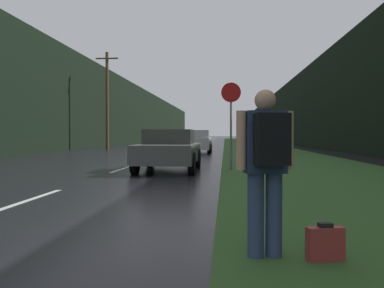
{
  "coord_description": "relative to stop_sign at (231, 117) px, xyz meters",
  "views": [
    {
      "loc": [
        3.61,
        -1.87,
        1.21
      ],
      "look_at": [
        2.31,
        14.11,
        0.84
      ],
      "focal_mm": 38.0,
      "sensor_mm": 36.0,
      "label": 1
    }
  ],
  "objects": [
    {
      "name": "grass_verge",
      "position": [
        2.68,
        28.15,
        -1.78
      ],
      "size": [
        6.0,
        240.0,
        0.02
      ],
      "primitive_type": "cube",
      "color": "#2D5123",
      "rests_on": "ground_plane"
    },
    {
      "name": "lane_stripe_b",
      "position": [
        -3.81,
        -6.68,
        -1.79
      ],
      "size": [
        0.12,
        3.0,
        0.01
      ],
      "primitive_type": "cube",
      "color": "silver",
      "rests_on": "ground_plane"
    },
    {
      "name": "lane_stripe_c",
      "position": [
        -3.81,
        0.32,
        -1.79
      ],
      "size": [
        0.12,
        3.0,
        0.01
      ],
      "primitive_type": "cube",
      "color": "silver",
      "rests_on": "ground_plane"
    },
    {
      "name": "lane_stripe_d",
      "position": [
        -3.81,
        7.32,
        -1.79
      ],
      "size": [
        0.12,
        3.0,
        0.01
      ],
      "primitive_type": "cube",
      "color": "silver",
      "rests_on": "ground_plane"
    },
    {
      "name": "treeline_far_side",
      "position": [
        -13.29,
        38.15,
        2.21
      ],
      "size": [
        2.0,
        140.0,
        8.01
      ],
      "primitive_type": "cube",
      "color": "black",
      "rests_on": "ground_plane"
    },
    {
      "name": "treeline_near_side",
      "position": [
        8.68,
        38.15,
        2.11
      ],
      "size": [
        2.0,
        140.0,
        7.8
      ],
      "primitive_type": "cube",
      "color": "black",
      "rests_on": "ground_plane"
    },
    {
      "name": "utility_pole_far",
      "position": [
        -9.54,
        17.92,
        2.21
      ],
      "size": [
        1.8,
        0.24,
        7.75
      ],
      "color": "#4C3823",
      "rests_on": "ground_plane"
    },
    {
      "name": "stop_sign",
      "position": [
        0.0,
        0.0,
        0.0
      ],
      "size": [
        0.66,
        0.07,
        2.96
      ],
      "color": "slate",
      "rests_on": "ground_plane"
    },
    {
      "name": "hitchhiker_with_backpack",
      "position": [
        0.2,
        -9.78,
        -0.85
      ],
      "size": [
        0.56,
        0.46,
        1.65
      ],
      "rotation": [
        0.0,
        0.0,
        0.22
      ],
      "color": "navy",
      "rests_on": "ground_plane"
    },
    {
      "name": "suitcase",
      "position": [
        0.74,
        -9.83,
        -1.62
      ],
      "size": [
        0.37,
        0.19,
        0.38
      ],
      "rotation": [
        0.0,
        0.0,
        0.22
      ],
      "color": "#9E3333",
      "rests_on": "ground_plane"
    },
    {
      "name": "car_passing_near",
      "position": [
        -2.06,
        -0.28,
        -1.09
      ],
      "size": [
        1.94,
        4.07,
        1.38
      ],
      "rotation": [
        0.0,
        0.0,
        3.14
      ],
      "color": "#4C514C",
      "rests_on": "ground_plane"
    },
    {
      "name": "car_passing_far",
      "position": [
        -2.06,
        12.92,
        -1.05
      ],
      "size": [
        1.94,
        4.39,
        1.5
      ],
      "rotation": [
        0.0,
        0.0,
        3.14
      ],
      "color": "#BCBCBC",
      "rests_on": "ground_plane"
    }
  ]
}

